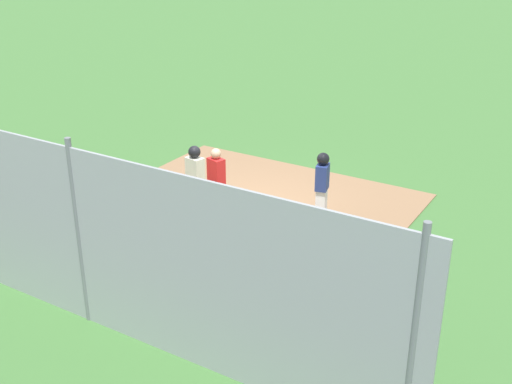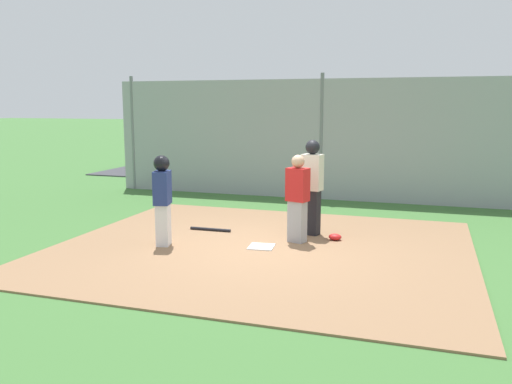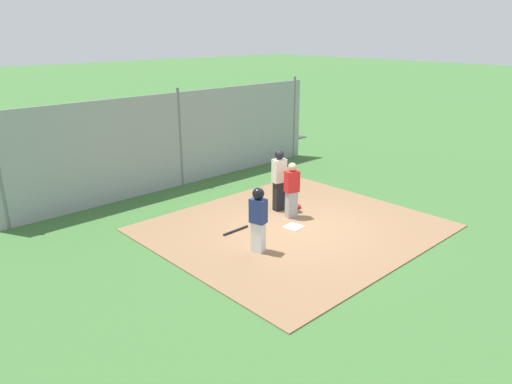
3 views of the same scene
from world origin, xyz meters
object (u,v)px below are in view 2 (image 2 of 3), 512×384
object	(u,v)px
catcher_mask	(335,237)
runner	(162,195)
home_plate	(261,247)
parked_car_blue	(189,154)
catcher	(298,197)
umpire	(312,185)
baseball_bat	(210,229)

from	to	relation	value
catcher_mask	runner	bearing A→B (deg)	24.64
home_plate	runner	world-z (taller)	runner
home_plate	parked_car_blue	xyz separation A→B (m)	(6.23, -10.25, 0.57)
catcher	umpire	bearing A→B (deg)	-174.42
catcher_mask	parked_car_blue	world-z (taller)	parked_car_blue
home_plate	catcher_mask	xyz separation A→B (m)	(-1.16, -0.91, 0.05)
home_plate	runner	bearing A→B (deg)	13.39
catcher_mask	parked_car_blue	bearing A→B (deg)	-51.68
catcher_mask	home_plate	bearing A→B (deg)	38.19
catcher_mask	catcher	bearing A→B (deg)	27.85
umpire	runner	size ratio (longest dim) A/B	1.13
catcher	umpire	world-z (taller)	umpire
home_plate	umpire	distance (m)	1.67
home_plate	baseball_bat	size ratio (longest dim) A/B	0.51
catcher	umpire	xyz separation A→B (m)	(-0.13, -0.63, 0.14)
catcher_mask	parked_car_blue	xyz separation A→B (m)	(7.39, -9.34, 0.52)
umpire	parked_car_blue	world-z (taller)	umpire
umpire	runner	world-z (taller)	umpire
umpire	catcher_mask	world-z (taller)	umpire
baseball_bat	catcher_mask	distance (m)	2.51
catcher	umpire	size ratio (longest dim) A/B	0.88
catcher	runner	world-z (taller)	runner
catcher_mask	parked_car_blue	distance (m)	11.92
baseball_bat	catcher_mask	size ratio (longest dim) A/B	3.56
runner	catcher_mask	world-z (taller)	runner
umpire	runner	xyz separation A→B (m)	(2.36, 1.61, -0.06)
umpire	runner	bearing A→B (deg)	-44.79
parked_car_blue	runner	bearing A→B (deg)	121.56
catcher	catcher_mask	world-z (taller)	catcher
home_plate	catcher	size ratio (longest dim) A/B	0.27
catcher	baseball_bat	world-z (taller)	catcher
baseball_bat	runner	bearing A→B (deg)	72.54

